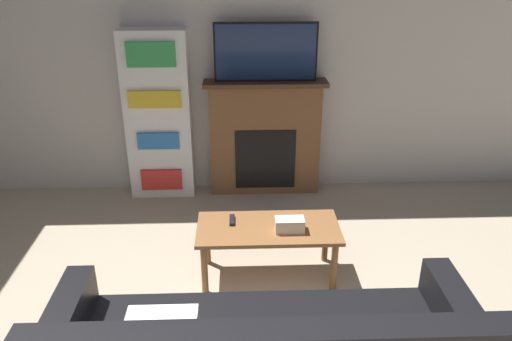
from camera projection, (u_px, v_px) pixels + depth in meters
The scene contains 7 objects.
wall_back at pixel (238, 63), 4.98m from camera, with size 6.76×0.06×2.70m.
fireplace at pixel (265, 137), 5.17m from camera, with size 1.23×0.28×1.20m.
tv at pixel (266, 52), 4.78m from camera, with size 1.00×0.03×0.57m.
coffee_table at pixel (268, 233), 3.85m from camera, with size 1.10×0.51×0.45m.
tissue_box at pixel (290, 225), 3.76m from camera, with size 0.22×0.12×0.10m.
remote_control at pixel (232, 220), 3.90m from camera, with size 0.04×0.15×0.02m.
bookshelf at pixel (159, 116), 5.01m from camera, with size 0.65×0.29×1.71m.
Camera 1 is at (-0.00, -1.25, 2.43)m, focal length 35.00 mm.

